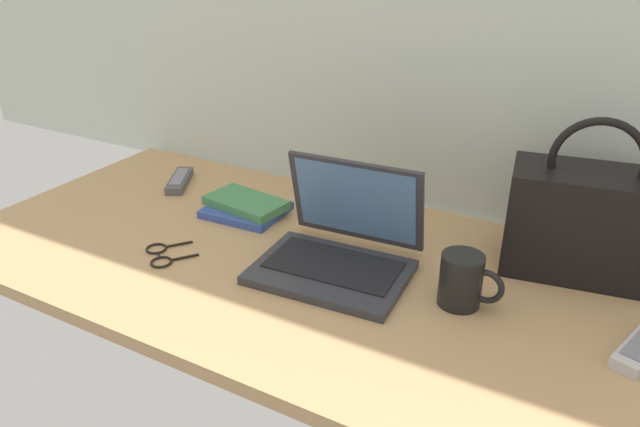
{
  "coord_description": "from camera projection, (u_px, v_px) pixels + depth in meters",
  "views": [
    {
      "loc": [
        0.57,
        -0.95,
        0.68
      ],
      "look_at": [
        0.04,
        0.0,
        0.15
      ],
      "focal_mm": 33.17,
      "sensor_mm": 36.0,
      "label": 1
    }
  ],
  "objects": [
    {
      "name": "book_stack",
      "position": [
        246.0,
        207.0,
        1.48
      ],
      "size": [
        0.21,
        0.17,
        0.04
      ],
      "color": "#334C99",
      "rests_on": "desk"
    },
    {
      "name": "coffee_mug",
      "position": [
        463.0,
        280.0,
        1.1
      ],
      "size": [
        0.12,
        0.08,
        0.1
      ],
      "color": "black",
      "rests_on": "desk"
    },
    {
      "name": "eyeglasses",
      "position": [
        161.0,
        255.0,
        1.29
      ],
      "size": [
        0.13,
        0.14,
        0.01
      ],
      "color": "black",
      "rests_on": "desk"
    },
    {
      "name": "remote_control_near",
      "position": [
        180.0,
        180.0,
        1.65
      ],
      "size": [
        0.12,
        0.16,
        0.02
      ],
      "color": "#4C4C51",
      "rests_on": "desk"
    },
    {
      "name": "laptop",
      "position": [
        340.0,
        247.0,
        1.23
      ],
      "size": [
        0.32,
        0.29,
        0.21
      ],
      "color": "#2D2D33",
      "rests_on": "desk"
    },
    {
      "name": "desk",
      "position": [
        303.0,
        265.0,
        1.28
      ],
      "size": [
        1.6,
        0.76,
        0.03
      ],
      "color": "tan",
      "rests_on": "ground"
    },
    {
      "name": "handbag",
      "position": [
        585.0,
        221.0,
        1.19
      ],
      "size": [
        0.32,
        0.2,
        0.33
      ],
      "color": "black",
      "rests_on": "desk"
    }
  ]
}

